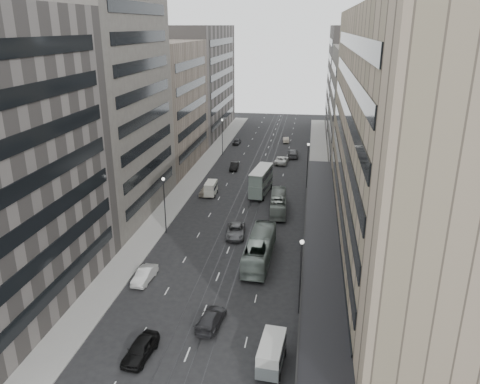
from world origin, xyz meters
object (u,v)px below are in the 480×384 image
Objects in this scene: bus_near at (260,249)px; panel_van at (211,188)px; pedestrian at (326,367)px; sedan_1 at (145,275)px; sedan_2 at (236,231)px; vw_microbus at (272,353)px; sedan_0 at (140,349)px; bus_far at (278,203)px; double_decker at (261,181)px.

bus_near is 3.09× the size of panel_van.
pedestrian is at bearing -67.14° from panel_van.
sedan_2 is at bearing 62.50° from sedan_1.
vw_microbus is (3.21, -19.07, -0.27)m from bus_near.
sedan_2 is at bearing -67.53° from panel_van.
sedan_0 is 13.37m from sedan_1.
vw_microbus is at bearing -72.27° from panel_van.
vw_microbus is 0.89× the size of sedan_2.
sedan_0 is (-9.50, -36.50, -0.59)m from bus_far.
pedestrian is at bearing -71.81° from sedan_2.
double_decker is 1.81× the size of sedan_0.
sedan_1 is 0.84× the size of sedan_2.
bus_near is 19.34m from vw_microbus.
sedan_2 is (8.44, 13.69, 0.01)m from sedan_1.
bus_far is (1.08, 16.89, -0.26)m from bus_near.
panel_van is (-8.53, -1.92, -1.18)m from double_decker.
bus_far is at bearing -57.53° from double_decker.
panel_van reaches higher than sedan_1.
bus_near is 1.38× the size of double_decker.
bus_far is 8.52m from double_decker.
sedan_2 is at bearing -88.12° from double_decker.
sedan_1 is at bearing -34.22° from pedestrian.
double_decker is at bearing -78.88° from pedestrian.
bus_far is 36.02m from vw_microbus.
panel_van is at bearing -68.01° from pedestrian.
vw_microbus is at bearing -10.40° from pedestrian.
sedan_2 reaches higher than sedan_1.
bus_near is 21.25m from pedestrian.
pedestrian reaches higher than sedan_1.
bus_far is 13.43m from panel_van.
vw_microbus is 44.05m from panel_van.
pedestrian is (16.25, -0.13, 0.22)m from sedan_0.
vw_microbus is at bearing -80.21° from sedan_2.
bus_far is at bearing 64.29° from sedan_1.
panel_van reaches higher than sedan_0.
sedan_1 is at bearing -94.13° from panel_van.
pedestrian is (11.97, -26.53, 0.28)m from sedan_2.
bus_near is 2.64× the size of sedan_1.
vw_microbus is 2.72× the size of pedestrian.
sedan_1 is 2.57× the size of pedestrian.
bus_near reaches higher than sedan_0.
sedan_0 is (-11.64, -0.55, -0.59)m from vw_microbus.
bus_near is 24.66m from double_decker.
double_decker reaches higher than bus_far.
sedan_2 is at bearing 87.66° from sedan_0.
double_decker is at bearing 11.46° from panel_van.
panel_van is 46.37m from pedestrian.
pedestrian is (6.75, -36.63, -0.38)m from bus_far.
double_decker is (-2.55, 24.52, 0.84)m from bus_near.
sedan_2 is at bearing -67.78° from pedestrian.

